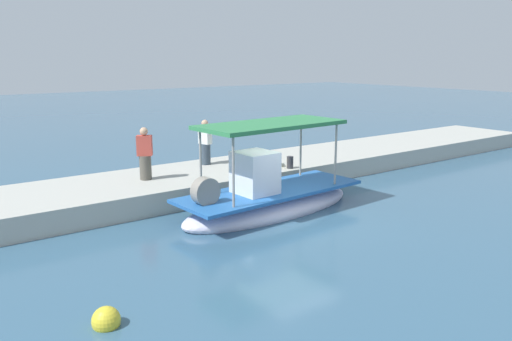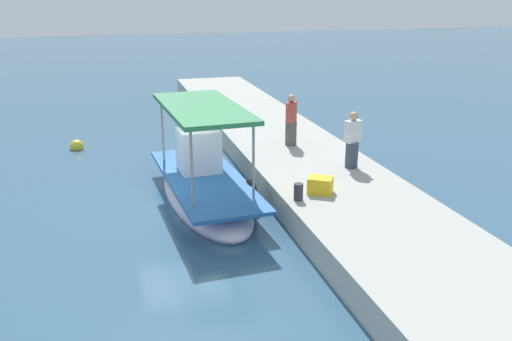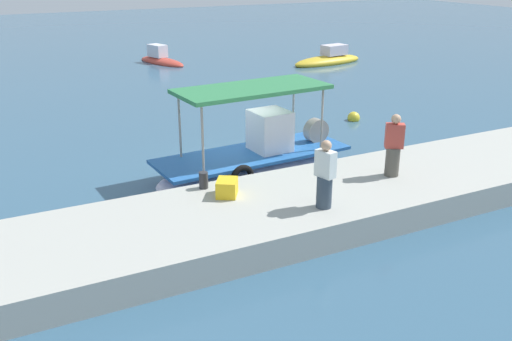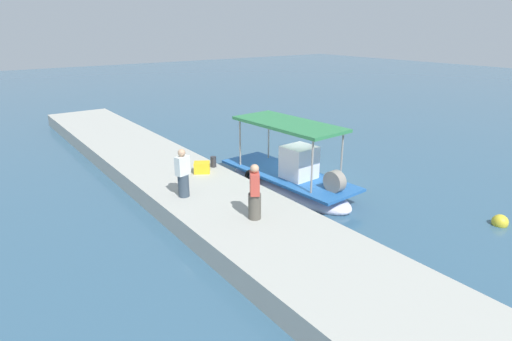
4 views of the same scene
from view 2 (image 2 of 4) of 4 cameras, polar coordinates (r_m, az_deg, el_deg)
The scene contains 8 objects.
ground_plane at distance 16.11m, azimuth -7.62°, elevation -3.50°, with size 120.00×120.00×0.00m, color #365C77.
dock_quay at distance 17.00m, azimuth 6.62°, elevation -0.96°, with size 36.00×3.76×0.73m, color #AEAEA5.
main_fishing_boat at distance 16.27m, azimuth -5.30°, elevation -1.41°, with size 6.51×2.50×3.15m.
fisherman_near_bollard at distance 16.92m, azimuth 9.78°, elevation 2.82°, with size 0.47×0.54×1.70m.
fisherman_by_crate at distance 19.14m, azimuth 3.60°, elevation 4.92°, with size 0.56×0.54×1.75m.
mooring_bollard at distance 14.30m, azimuth 4.34°, elevation -2.18°, with size 0.24×0.24×0.44m, color #2D2D33.
cargo_crate at distance 14.85m, azimuth 6.56°, elevation -1.49°, with size 0.62×0.50×0.43m, color yellow.
marker_buoy at distance 22.44m, azimuth -17.78°, elevation 2.35°, with size 0.52×0.52×0.52m.
Camera 2 is at (-14.85, 1.87, 5.94)m, focal length 39.31 mm.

